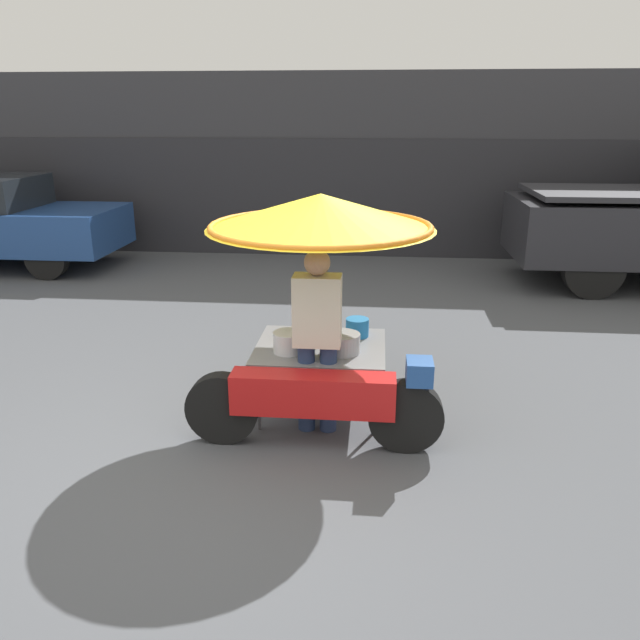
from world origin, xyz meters
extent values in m
plane|color=#4C4F54|center=(0.00, 0.00, 0.00)|extent=(36.00, 36.00, 0.00)
cube|color=#38383D|center=(0.00, 8.32, 1.61)|extent=(28.00, 2.00, 3.22)
cube|color=#28282D|center=(0.00, 7.29, 1.05)|extent=(23.80, 0.06, 2.09)
cylinder|color=black|center=(1.31, 0.30, 0.29)|extent=(0.58, 0.14, 0.58)
cylinder|color=black|center=(-0.14, 0.30, 0.29)|extent=(0.58, 0.14, 0.58)
cube|color=red|center=(0.59, 0.30, 0.45)|extent=(1.28, 0.24, 0.32)
cube|color=#234C93|center=(1.40, 0.30, 0.67)|extent=(0.20, 0.24, 0.18)
cylinder|color=black|center=(0.59, 1.23, 0.26)|extent=(0.53, 0.14, 0.53)
cylinder|color=#515156|center=(1.06, 0.52, 0.30)|extent=(0.03, 0.03, 0.59)
cylinder|color=#515156|center=(1.06, 1.35, 0.30)|extent=(0.03, 0.03, 0.59)
cylinder|color=#515156|center=(0.11, 0.52, 0.30)|extent=(0.03, 0.03, 0.59)
cylinder|color=#515156|center=(0.11, 1.35, 0.30)|extent=(0.03, 0.03, 0.59)
cube|color=gray|center=(0.59, 0.94, 0.60)|extent=(1.12, 0.98, 0.02)
cylinder|color=#B2B2B7|center=(0.59, 0.94, 1.12)|extent=(0.03, 0.03, 1.02)
cone|color=yellow|center=(0.59, 0.94, 1.77)|extent=(1.88, 1.88, 0.28)
torus|color=orange|center=(0.59, 0.94, 1.65)|extent=(1.83, 1.83, 0.05)
cylinder|color=silver|center=(0.34, 0.76, 0.70)|extent=(0.27, 0.27, 0.17)
cylinder|color=#939399|center=(0.78, 0.79, 0.69)|extent=(0.30, 0.30, 0.17)
cylinder|color=#1E6BB2|center=(0.89, 1.21, 0.69)|extent=(0.21, 0.21, 0.17)
cylinder|color=navy|center=(0.51, 0.57, 0.38)|extent=(0.14, 0.14, 0.76)
cylinder|color=navy|center=(0.69, 0.57, 0.38)|extent=(0.14, 0.14, 0.76)
cube|color=beige|center=(0.60, 0.57, 1.05)|extent=(0.38, 0.22, 0.57)
sphere|color=#A87A5B|center=(0.60, 0.57, 1.43)|extent=(0.21, 0.21, 0.21)
cylinder|color=black|center=(-4.16, 5.11, 0.33)|extent=(0.66, 0.20, 0.66)
cylinder|color=black|center=(-4.16, 6.60, 0.33)|extent=(0.66, 0.20, 0.66)
cylinder|color=black|center=(4.11, 4.83, 0.42)|extent=(0.84, 0.24, 0.84)
cylinder|color=black|center=(4.11, 6.42, 0.42)|extent=(0.84, 0.24, 0.84)
cube|color=#2D2D33|center=(4.61, 5.62, 1.40)|extent=(2.58, 1.80, 0.08)
camera|label=1|loc=(1.06, -4.10, 2.53)|focal=35.00mm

